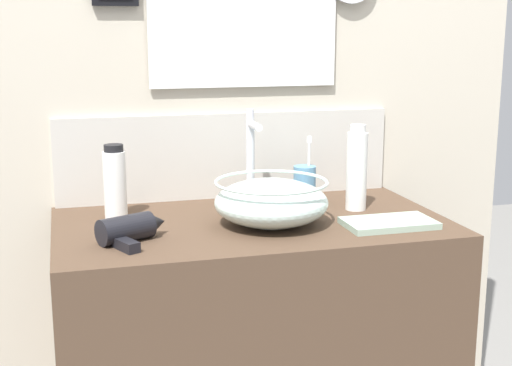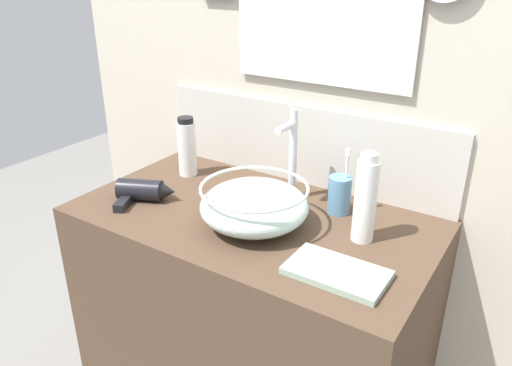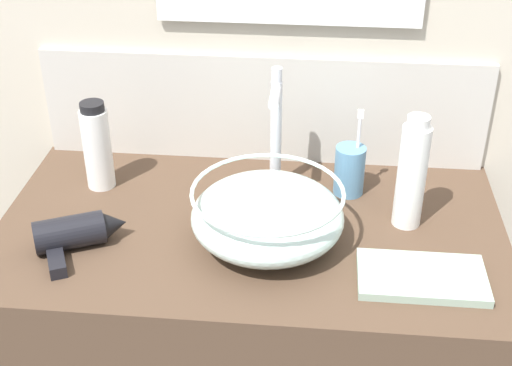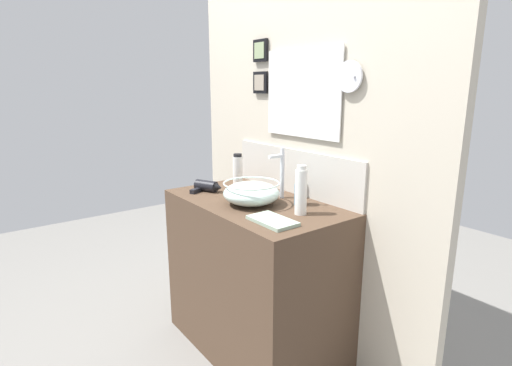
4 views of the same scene
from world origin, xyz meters
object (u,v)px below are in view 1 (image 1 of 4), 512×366
Objects in this scene: hair_drier at (132,229)px; shampoo_bottle at (357,169)px; glass_bowl_sink at (271,202)px; toothbrush_cup at (305,184)px; faucet at (251,153)px; spray_bottle at (115,183)px; hand_towel at (389,223)px.

hair_drier is 0.77× the size of shampoo_bottle.
toothbrush_cup reaches higher than glass_bowl_sink.
glass_bowl_sink is 0.29m from shampoo_bottle.
faucet is 1.42× the size of toothbrush_cup.
spray_bottle is 0.86× the size of hand_towel.
hair_drier is (-0.36, -0.05, -0.03)m from glass_bowl_sink.
glass_bowl_sink is at bearing -128.90° from toothbrush_cup.
spray_bottle is (-0.02, 0.22, 0.07)m from hair_drier.
shampoo_bottle is at bearing 18.30° from glass_bowl_sink.
faucet reaches higher than hand_towel.
spray_bottle is at bearing 94.72° from hair_drier.
toothbrush_cup is at bearing 113.75° from hand_towel.
faucet is 0.29m from shampoo_bottle.
faucet is at bearing 90.00° from glass_bowl_sink.
shampoo_bottle is (0.27, -0.11, -0.04)m from faucet.
shampoo_bottle is at bearing -7.36° from spray_bottle.
faucet is 1.20× the size of hand_towel.
glass_bowl_sink reaches higher than hand_towel.
shampoo_bottle is 0.21m from hand_towel.
spray_bottle is at bearing -176.42° from faucet.
toothbrush_cup is (0.51, 0.25, 0.02)m from hair_drier.
spray_bottle is (-0.37, 0.17, 0.03)m from glass_bowl_sink.
glass_bowl_sink is at bearing 162.02° from hand_towel.
toothbrush_cup reaches higher than hair_drier.
shampoo_bottle is at bearing 12.60° from hair_drier.
hand_towel is (0.01, -0.18, -0.11)m from shampoo_bottle.
shampoo_bottle reaches higher than glass_bowl_sink.
hand_towel is at bearing -45.46° from faucet.
shampoo_bottle reaches higher than hair_drier.
toothbrush_cup is 0.17m from shampoo_bottle.
glass_bowl_sink is 1.06× the size of faucet.
toothbrush_cup is 0.53m from spray_bottle.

